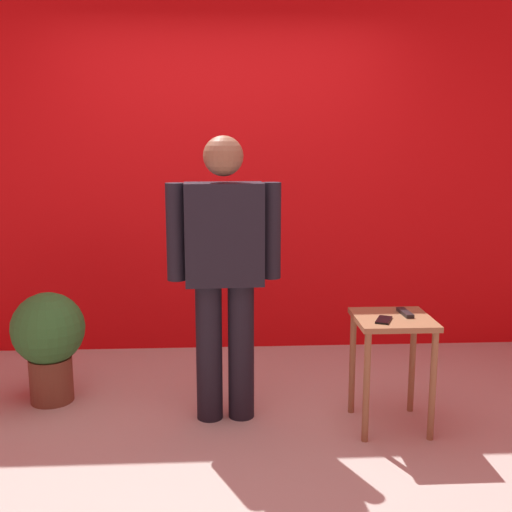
% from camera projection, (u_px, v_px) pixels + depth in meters
% --- Properties ---
extents(ground_plane, '(12.00, 12.00, 0.00)m').
position_uv_depth(ground_plane, '(229.00, 444.00, 3.22)').
color(ground_plane, '#B7B2A8').
extents(back_wall_red, '(6.31, 0.12, 2.72)m').
position_uv_depth(back_wall_red, '(225.00, 172.00, 4.57)').
color(back_wall_red, red).
rests_on(back_wall_red, ground_plane).
extents(standing_person, '(0.64, 0.24, 1.62)m').
position_uv_depth(standing_person, '(224.00, 265.00, 3.38)').
color(standing_person, black).
rests_on(standing_person, ground_plane).
extents(side_table, '(0.42, 0.42, 0.64)m').
position_uv_depth(side_table, '(392.00, 340.00, 3.35)').
color(side_table, olive).
rests_on(side_table, ground_plane).
extents(cell_phone, '(0.12, 0.16, 0.01)m').
position_uv_depth(cell_phone, '(384.00, 320.00, 3.25)').
color(cell_phone, black).
rests_on(cell_phone, side_table).
extents(tv_remote, '(0.05, 0.17, 0.02)m').
position_uv_depth(tv_remote, '(405.00, 313.00, 3.37)').
color(tv_remote, black).
rests_on(tv_remote, side_table).
extents(potted_plant, '(0.44, 0.44, 0.69)m').
position_uv_depth(potted_plant, '(49.00, 338.00, 3.69)').
color(potted_plant, brown).
rests_on(potted_plant, ground_plane).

